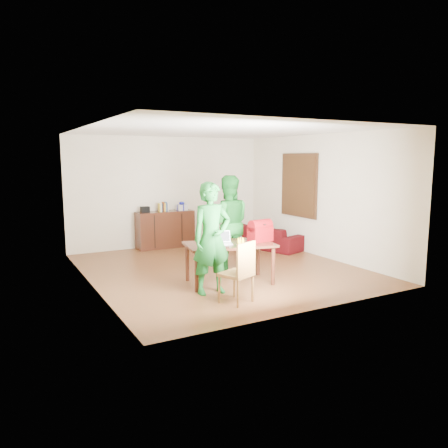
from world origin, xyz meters
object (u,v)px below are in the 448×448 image
person_far (228,224)px  bottle (241,241)px  laptop (223,242)px  person_near (212,238)px  red_bag (260,233)px  table (229,248)px  chair (237,285)px  sofa (266,237)px

person_far → bottle: size_ratio=10.28×
laptop → person_far: bearing=73.1°
person_near → person_far: 1.47m
bottle → red_bag: bearing=24.0°
person_near → laptop: bearing=41.6°
table → person_near: bearing=-134.4°
bottle → laptop: bearing=117.7°
table → person_near: 0.71m
chair → person_far: person_far is taller
chair → laptop: chair is taller
person_far → sofa: 2.49m
red_bag → table: bearing=164.7°
person_far → table: bearing=83.8°
table → person_near: size_ratio=0.91×
person_near → chair: bearing=-78.5°
bottle → red_bag: size_ratio=0.44×
person_near → laptop: person_near is taller
person_near → bottle: person_near is taller
table → chair: 1.12m
person_near → sofa: 3.89m
chair → table: bearing=44.5°
bottle → person_near: bearing=-177.5°
person_near → bottle: bearing=3.5°
bottle → red_bag: red_bag is taller
person_near → laptop: (0.39, 0.34, -0.15)m
chair → laptop: bearing=51.5°
table → person_near: person_near is taller
person_near → laptop: 0.54m
table → chair: chair is taller
table → bottle: (0.02, -0.34, 0.18)m
person_near → bottle: size_ratio=10.02×
bottle → sofa: size_ratio=0.10×
person_near → red_bag: (1.11, 0.27, -0.04)m
red_bag → bottle: bearing=-162.1°
red_bag → person_far: bearing=96.0°
chair → red_bag: (1.00, 0.89, 0.59)m
person_near → sofa: bearing=43.7°
table → person_far: 0.92m
person_far → sofa: person_far is taller
chair → person_near: 0.89m
chair → person_near: bearing=78.3°
red_bag → laptop: bearing=168.7°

